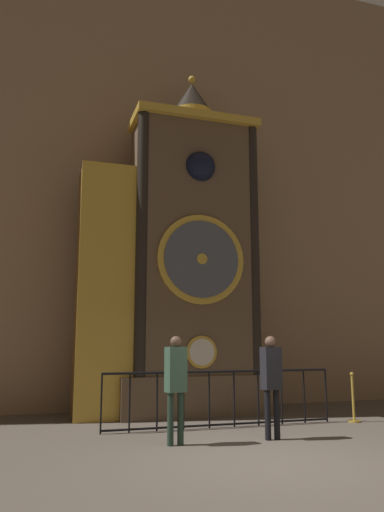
{
  "coord_description": "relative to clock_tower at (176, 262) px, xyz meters",
  "views": [
    {
      "loc": [
        -3.5,
        -6.93,
        1.74
      ],
      "look_at": [
        0.33,
        5.02,
        3.89
      ],
      "focal_mm": 35.0,
      "sensor_mm": 36.0,
      "label": 1
    }
  ],
  "objects": [
    {
      "name": "stanchion_post",
      "position": [
        3.46,
        -2.19,
        -3.37
      ],
      "size": [
        0.28,
        0.28,
        1.07
      ],
      "color": "#B28E33",
      "rests_on": "ground_plane"
    },
    {
      "name": "cathedral_back_wall",
      "position": [
        0.02,
        1.32,
        3.0
      ],
      "size": [
        24.0,
        0.32,
        13.46
      ],
      "color": "#997A5B",
      "rests_on": "ground_plane"
    },
    {
      "name": "visitor_far",
      "position": [
        0.85,
        -3.46,
        -2.61
      ],
      "size": [
        0.36,
        0.26,
        1.84
      ],
      "rotation": [
        0.0,
        0.0,
        0.12
      ],
      "color": "black",
      "rests_on": "ground_plane"
    },
    {
      "name": "clock_tower",
      "position": [
        0.0,
        0.0,
        0.0
      ],
      "size": [
        4.75,
        1.83,
        8.87
      ],
      "color": "brown",
      "rests_on": "ground_plane"
    },
    {
      "name": "visitor_near",
      "position": [
        -0.95,
        -3.4,
        -2.61
      ],
      "size": [
        0.38,
        0.29,
        1.83
      ],
      "rotation": [
        0.0,
        0.0,
        0.21
      ],
      "color": "#213427",
      "rests_on": "ground_plane"
    },
    {
      "name": "railing_fence",
      "position": [
        0.45,
        -1.98,
        -3.08
      ],
      "size": [
        4.99,
        0.05,
        1.15
      ],
      "color": "black",
      "rests_on": "ground_plane"
    },
    {
      "name": "ground_plane",
      "position": [
        0.11,
        -4.99,
        -3.72
      ],
      "size": [
        28.0,
        28.0,
        0.0
      ],
      "primitive_type": "plane",
      "color": "brown"
    }
  ]
}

